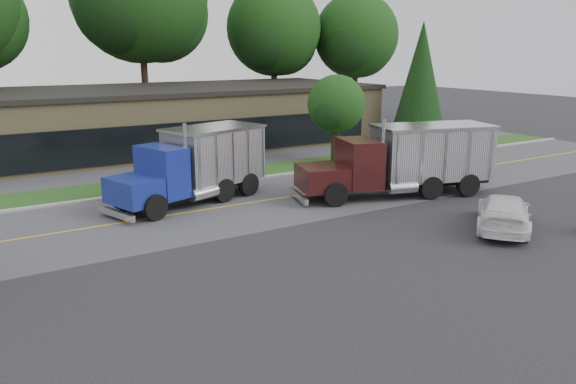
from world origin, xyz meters
name	(u,v)px	position (x,y,z in m)	size (l,w,h in m)	color
ground	(359,269)	(0.00, 0.00, 0.00)	(140.00, 140.00, 0.00)	#333338
road	(235,205)	(0.00, 9.00, 0.00)	(60.00, 8.00, 0.02)	#5E5E64
center_line	(235,205)	(0.00, 9.00, 0.00)	(60.00, 0.12, 0.01)	gold
curb	(199,187)	(0.00, 13.20, 0.00)	(60.00, 0.30, 0.12)	#9E9E99
grass_verge	(186,180)	(0.00, 15.00, 0.00)	(60.00, 3.40, 0.03)	#244B1A
far_parking	(156,164)	(0.00, 20.00, 0.00)	(60.00, 7.00, 0.02)	#5E5E64
strip_mall	(154,120)	(2.00, 26.00, 2.00)	(32.00, 12.00, 4.00)	#93855A
tree_far_c	(142,1)	(4.18, 34.14, 10.75)	(11.81, 11.11, 16.84)	#382619
tree_far_d	(275,33)	(16.14, 33.11, 8.37)	(9.19, 8.65, 13.11)	#382619
tree_far_e	(356,40)	(24.13, 31.10, 7.79)	(8.56, 8.06, 12.22)	#382619
evergreen_right	(421,76)	(20.00, 18.00, 4.94)	(3.96, 3.96, 9.00)	#382619
tree_verge	(336,107)	(10.06, 15.05, 3.45)	(3.81, 3.58, 5.43)	#382619
dump_truck_blue	(197,163)	(-1.09, 10.71, 1.80)	(8.03, 4.65, 3.36)	black
dump_truck_maroon	(407,158)	(7.99, 6.42, 1.81)	(9.83, 4.98, 3.36)	black
rally_car	(504,212)	(7.50, 0.37, 0.69)	(1.93, 4.76, 1.38)	white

